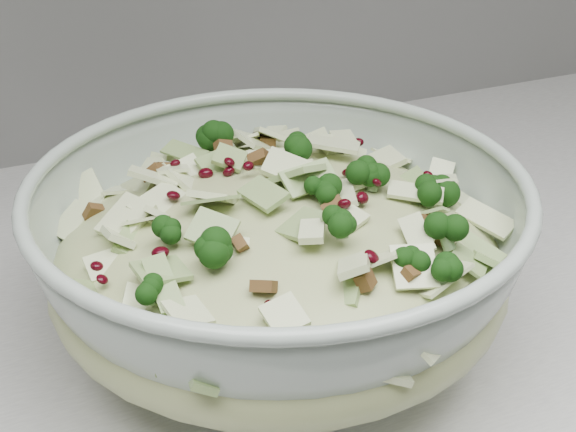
# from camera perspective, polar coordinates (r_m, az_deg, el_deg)

# --- Properties ---
(mixing_bowl) EXTENTS (0.39, 0.39, 0.13)m
(mixing_bowl) POSITION_cam_1_polar(r_m,az_deg,el_deg) (0.54, -0.67, -3.16)
(mixing_bowl) COLOR #A5B6A9
(mixing_bowl) RESTS_ON counter
(salad) EXTENTS (0.43, 0.43, 0.13)m
(salad) POSITION_cam_1_polar(r_m,az_deg,el_deg) (0.53, -0.69, -1.22)
(salad) COLOR #BEC284
(salad) RESTS_ON mixing_bowl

